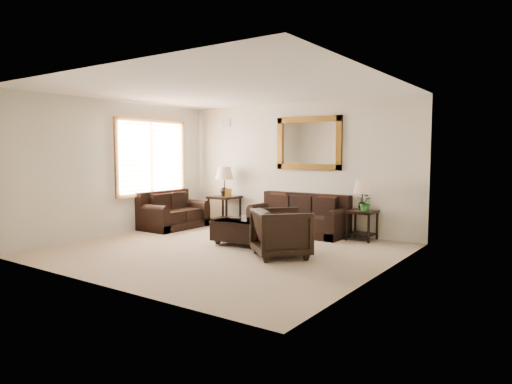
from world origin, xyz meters
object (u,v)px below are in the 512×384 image
Objects in this scene: sofa at (299,219)px; end_table_left at (224,187)px; loveseat at (172,214)px; armchair at (281,231)px; coffee_table at (250,230)px; end_table_right at (362,201)px.

sofa is 1.49× the size of end_table_left.
armchair is (3.46, -1.02, 0.13)m from loveseat.
loveseat reaches higher than coffee_table.
end_table_left is (0.66, 1.01, 0.57)m from loveseat.
sofa is at bearing -1.45° from end_table_left.
armchair is at bearing -103.70° from end_table_right.
loveseat is 3.61m from armchair.
sofa is at bearing -70.10° from loveseat.
end_table_right is 0.83× the size of coffee_table.
sofa is 2.83m from loveseat.
coffee_table is (-0.16, -1.51, -0.02)m from sofa.
loveseat is (-2.66, -0.96, 0.00)m from sofa.
sofa reaches higher than loveseat.
end_table_left is (-2.00, 0.05, 0.57)m from sofa.
sofa is 1.38× the size of loveseat.
end_table_right is at bearing -75.04° from loveseat.
armchair is (2.79, -2.04, -0.44)m from end_table_left.
coffee_table is 1.08m from armchair.
loveseat is at bearing -160.10° from sofa.
sofa is 2.34× the size of armchair.
end_table_left is 1.57× the size of armchair.
end_table_left is at bearing 5.88° from armchair.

